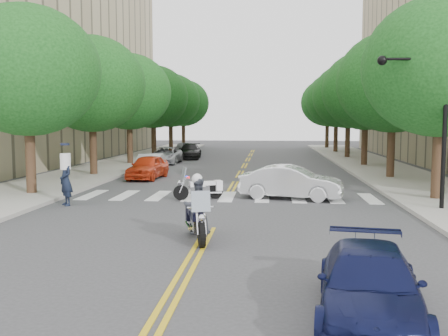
# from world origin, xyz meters

# --- Properties ---
(ground) EXTENTS (140.00, 140.00, 0.00)m
(ground) POSITION_xyz_m (0.00, 0.00, 0.00)
(ground) COLOR #38383A
(ground) RESTS_ON ground
(sidewalk_left) EXTENTS (5.00, 60.00, 0.15)m
(sidewalk_left) POSITION_xyz_m (-9.50, 22.00, 0.07)
(sidewalk_left) COLOR #9E9991
(sidewalk_left) RESTS_ON ground
(sidewalk_right) EXTENTS (5.00, 60.00, 0.15)m
(sidewalk_right) POSITION_xyz_m (9.50, 22.00, 0.07)
(sidewalk_right) COLOR #9E9991
(sidewalk_right) RESTS_ON ground
(tree_l_0) EXTENTS (6.40, 6.40, 8.45)m
(tree_l_0) POSITION_xyz_m (-8.80, 6.00, 5.55)
(tree_l_0) COLOR #382316
(tree_l_0) RESTS_ON ground
(tree_l_1) EXTENTS (6.40, 6.40, 8.45)m
(tree_l_1) POSITION_xyz_m (-8.80, 14.00, 5.55)
(tree_l_1) COLOR #382316
(tree_l_1) RESTS_ON ground
(tree_l_2) EXTENTS (6.40, 6.40, 8.45)m
(tree_l_2) POSITION_xyz_m (-8.80, 22.00, 5.55)
(tree_l_2) COLOR #382316
(tree_l_2) RESTS_ON ground
(tree_l_3) EXTENTS (6.40, 6.40, 8.45)m
(tree_l_3) POSITION_xyz_m (-8.80, 30.00, 5.55)
(tree_l_3) COLOR #382316
(tree_l_3) RESTS_ON ground
(tree_l_4) EXTENTS (6.40, 6.40, 8.45)m
(tree_l_4) POSITION_xyz_m (-8.80, 38.00, 5.55)
(tree_l_4) COLOR #382316
(tree_l_4) RESTS_ON ground
(tree_l_5) EXTENTS (6.40, 6.40, 8.45)m
(tree_l_5) POSITION_xyz_m (-8.80, 46.00, 5.55)
(tree_l_5) COLOR #382316
(tree_l_5) RESTS_ON ground
(tree_r_0) EXTENTS (6.40, 6.40, 8.45)m
(tree_r_0) POSITION_xyz_m (8.80, 6.00, 5.55)
(tree_r_0) COLOR #382316
(tree_r_0) RESTS_ON ground
(tree_r_1) EXTENTS (6.40, 6.40, 8.45)m
(tree_r_1) POSITION_xyz_m (8.80, 14.00, 5.55)
(tree_r_1) COLOR #382316
(tree_r_1) RESTS_ON ground
(tree_r_2) EXTENTS (6.40, 6.40, 8.45)m
(tree_r_2) POSITION_xyz_m (8.80, 22.00, 5.55)
(tree_r_2) COLOR #382316
(tree_r_2) RESTS_ON ground
(tree_r_3) EXTENTS (6.40, 6.40, 8.45)m
(tree_r_3) POSITION_xyz_m (8.80, 30.00, 5.55)
(tree_r_3) COLOR #382316
(tree_r_3) RESTS_ON ground
(tree_r_4) EXTENTS (6.40, 6.40, 8.45)m
(tree_r_4) POSITION_xyz_m (8.80, 38.00, 5.55)
(tree_r_4) COLOR #382316
(tree_r_4) RESTS_ON ground
(tree_r_5) EXTENTS (6.40, 6.40, 8.45)m
(tree_r_5) POSITION_xyz_m (8.80, 46.00, 5.55)
(tree_r_5) COLOR #382316
(tree_r_5) RESTS_ON ground
(traffic_signal_pole) EXTENTS (2.82, 0.42, 6.00)m
(traffic_signal_pole) POSITION_xyz_m (7.72, 3.50, 3.72)
(traffic_signal_pole) COLOR black
(traffic_signal_pole) RESTS_ON ground
(motorcycle_police) EXTENTS (0.97, 2.28, 1.89)m
(motorcycle_police) POSITION_xyz_m (-0.19, -1.55, 0.84)
(motorcycle_police) COLOR black
(motorcycle_police) RESTS_ON ground
(motorcycle_parked) EXTENTS (2.06, 1.11, 1.40)m
(motorcycle_parked) POSITION_xyz_m (-1.01, 5.75, 0.49)
(motorcycle_parked) COLOR black
(motorcycle_parked) RESTS_ON ground
(officer_standing) EXTENTS (0.85, 0.86, 2.00)m
(officer_standing) POSITION_xyz_m (-6.20, 3.66, 1.00)
(officer_standing) COLOR black
(officer_standing) RESTS_ON ground
(convertible) EXTENTS (4.62, 2.48, 1.45)m
(convertible) POSITION_xyz_m (2.79, 6.15, 0.72)
(convertible) COLOR white
(convertible) RESTS_ON ground
(sedan_blue) EXTENTS (2.26, 4.36, 1.21)m
(sedan_blue) POSITION_xyz_m (3.53, -7.00, 0.60)
(sedan_blue) COLOR #0D1239
(sedan_blue) RESTS_ON ground
(parked_car_a) EXTENTS (1.98, 4.18, 1.38)m
(parked_car_a) POSITION_xyz_m (-5.20, 13.00, 0.69)
(parked_car_a) COLOR red
(parked_car_a) RESTS_ON ground
(parked_car_b) EXTENTS (1.71, 4.16, 1.34)m
(parked_car_b) POSITION_xyz_m (-5.44, 14.50, 0.67)
(parked_car_b) COLOR silver
(parked_car_b) RESTS_ON ground
(parked_car_c) EXTENTS (2.18, 4.68, 1.30)m
(parked_car_c) POSITION_xyz_m (-6.30, 23.19, 0.65)
(parked_car_c) COLOR #94959A
(parked_car_c) RESTS_ON ground
(parked_car_d) EXTENTS (2.22, 4.71, 1.33)m
(parked_car_d) POSITION_xyz_m (-5.20, 28.50, 0.66)
(parked_car_d) COLOR black
(parked_car_d) RESTS_ON ground
(parked_car_e) EXTENTS (1.75, 4.09, 1.38)m
(parked_car_e) POSITION_xyz_m (-6.30, 31.51, 0.69)
(parked_car_e) COLOR gray
(parked_car_e) RESTS_ON ground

